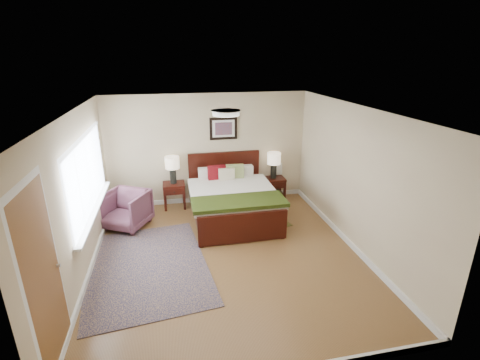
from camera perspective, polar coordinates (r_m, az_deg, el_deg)
The scene contains 18 objects.
floor at distance 6.15m, azimuth -2.00°, elevation -12.31°, with size 5.00×5.00×0.00m, color brown.
back_wall at distance 7.95m, azimuth -5.22°, elevation 5.04°, with size 4.50×0.04×2.50m, color #C8BA91.
front_wall at distance 3.44m, azimuth 5.22°, elevation -16.43°, with size 4.50×0.04×2.50m, color #C8BA91.
left_wall at distance 5.70m, azimuth -25.10°, elevation -2.95°, with size 0.04×5.00×2.50m, color #C8BA91.
right_wall at distance 6.34m, azimuth 18.33°, elevation 0.17°, with size 0.04×5.00×2.50m, color #C8BA91.
ceiling at distance 5.26m, azimuth -2.33°, elevation 11.37°, with size 4.50×5.00×0.02m, color white.
window at distance 6.28m, azimuth -23.48°, elevation 0.57°, with size 0.11×2.72×1.32m.
door at distance 4.27m, azimuth -29.46°, elevation -14.15°, with size 0.06×1.00×2.18m.
ceil_fixture at distance 5.27m, azimuth -2.33°, elevation 11.00°, with size 0.44×0.44×0.08m.
bed at distance 7.23m, azimuth -1.29°, elevation -2.42°, with size 1.77×2.15×1.16m.
wall_art at distance 7.86m, azimuth -2.74°, elevation 8.44°, with size 0.62×0.05×0.50m.
nightstand_left at distance 7.91m, azimuth -10.78°, elevation -1.41°, with size 0.48×0.43×0.57m.
nightstand_right at distance 8.30m, azimuth 5.47°, elevation -0.99°, with size 0.53×0.40×0.53m.
lamp_left at distance 7.75m, azimuth -11.04°, elevation 2.38°, with size 0.31×0.31×0.61m.
lamp_right at distance 8.11m, azimuth 5.59°, elevation 3.12°, with size 0.31×0.31×0.61m.
armchair at distance 7.29m, azimuth -18.24°, elevation -4.65°, with size 0.80×0.82×0.75m, color brown.
rug_persian at distance 6.06m, azimuth -14.94°, elevation -13.54°, with size 1.88×2.65×0.01m, color #0B133B.
rug_navy at distance 7.41m, azimuth 3.32°, elevation -6.33°, with size 0.80×1.20×0.01m, color black.
Camera 1 is at (-0.85, -5.13, 3.28)m, focal length 26.00 mm.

